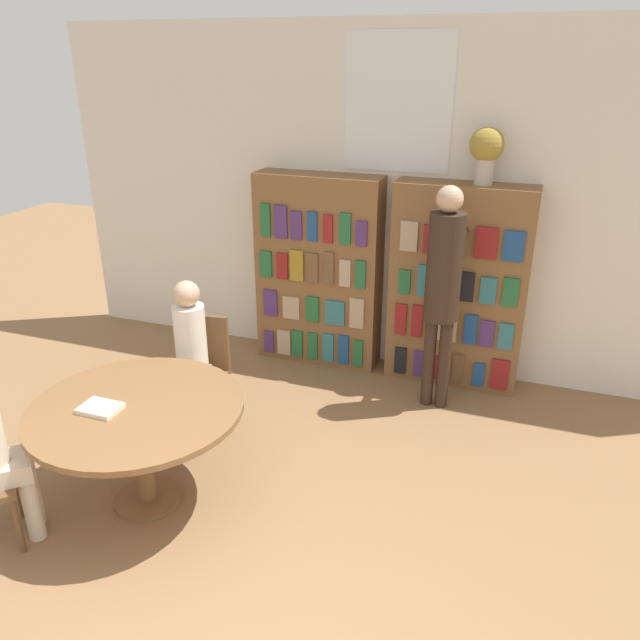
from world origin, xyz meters
The scene contains 9 objects.
wall_back centered at (0.00, 3.59, 1.51)m, with size 6.40×0.07×3.00m.
bookshelf_left centered at (-0.63, 3.39, 0.88)m, with size 1.15×0.34×1.76m.
bookshelf_right centered at (0.63, 3.39, 0.88)m, with size 1.15×0.34×1.76m.
flower_vase centered at (0.75, 3.40, 2.03)m, with size 0.27×0.27×0.44m.
reading_table centered at (-0.98, 1.02, 0.62)m, with size 1.33×1.33×0.72m.
chair_left_side centered at (-1.11, 2.02, 0.48)m, with size 0.45×0.45×0.88m.
seated_reader_left centered at (-1.09, 1.84, 0.69)m, with size 0.27×0.37×1.24m.
librarian_standing centered at (0.58, 2.89, 1.12)m, with size 0.27×0.54×1.84m.
open_book_on_table centered at (-1.15, 0.90, 0.74)m, with size 0.24×0.18×0.03m.
Camera 1 is at (1.22, -1.72, 2.73)m, focal length 35.00 mm.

